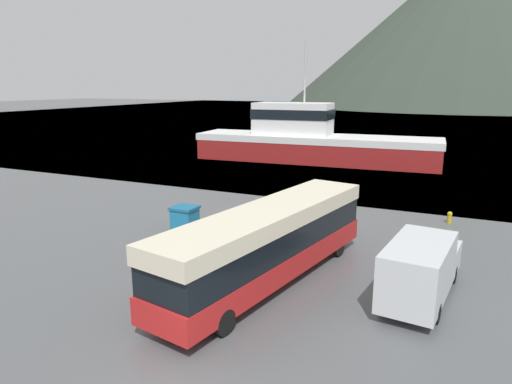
# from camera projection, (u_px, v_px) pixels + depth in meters

# --- Properties ---
(water_surface) EXTENTS (240.00, 240.00, 0.00)m
(water_surface) POSITION_uv_depth(u_px,v_px,m) (444.00, 112.00, 136.83)
(water_surface) COLOR slate
(water_surface) RESTS_ON ground
(hill_backdrop) EXTENTS (141.37, 141.37, 61.00)m
(hill_backdrop) POSITION_uv_depth(u_px,v_px,m) (470.00, 25.00, 176.56)
(hill_backdrop) COLOR #333D33
(hill_backdrop) RESTS_ON ground
(tour_bus) EXTENTS (4.68, 12.54, 3.15)m
(tour_bus) POSITION_uv_depth(u_px,v_px,m) (270.00, 240.00, 18.49)
(tour_bus) COLOR red
(tour_bus) RESTS_ON ground
(delivery_van) EXTENTS (2.67, 6.32, 2.40)m
(delivery_van) POSITION_uv_depth(u_px,v_px,m) (421.00, 267.00, 17.08)
(delivery_van) COLOR silver
(delivery_van) RESTS_ON ground
(fishing_boat) EXTENTS (25.53, 7.08, 12.31)m
(fishing_boat) POSITION_uv_depth(u_px,v_px,m) (310.00, 140.00, 47.92)
(fishing_boat) COLOR maroon
(fishing_boat) RESTS_ON water_surface
(storage_bin) EXTENTS (1.34, 1.26, 1.42)m
(storage_bin) POSITION_uv_depth(u_px,v_px,m) (185.00, 219.00, 25.18)
(storage_bin) COLOR teal
(storage_bin) RESTS_ON ground
(small_boat) EXTENTS (7.05, 3.79, 0.80)m
(small_boat) POSITION_uv_depth(u_px,v_px,m) (250.00, 140.00, 63.64)
(small_boat) COLOR #1E5138
(small_boat) RESTS_ON water_surface
(mooring_bollard) EXTENTS (0.28, 0.28, 0.70)m
(mooring_bollard) POSITION_uv_depth(u_px,v_px,m) (450.00, 217.00, 26.74)
(mooring_bollard) COLOR #B29919
(mooring_bollard) RESTS_ON ground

